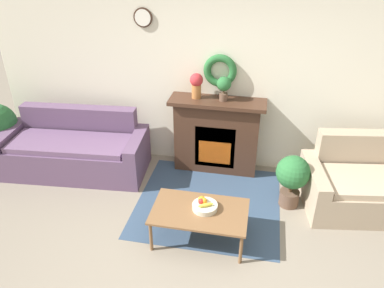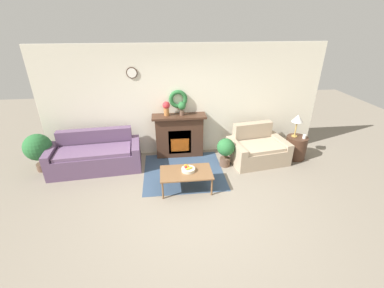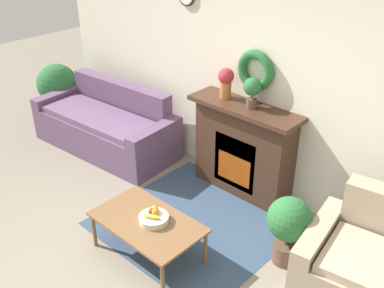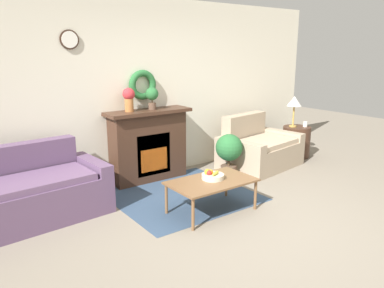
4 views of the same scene
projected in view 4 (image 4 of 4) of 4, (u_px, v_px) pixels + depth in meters
The scene contains 14 objects.
ground_plane at pixel (257, 229), 4.19m from camera, with size 16.00×16.00×0.00m, color gray.
floor_rug at pixel (181, 195), 5.16m from camera, with size 1.80×1.73×0.01m.
wall_back at pixel (148, 90), 5.71m from camera, with size 6.80×0.16×2.70m.
fireplace at pixel (149, 145), 5.66m from camera, with size 1.30×0.41×1.08m.
couch_left at pixel (16, 197), 4.26m from camera, with size 2.09×1.02×0.86m.
loveseat_right at pixel (258, 149), 6.41m from camera, with size 1.45×1.12×0.86m.
coffee_table at pixel (212, 183), 4.55m from camera, with size 1.04×0.63×0.40m.
fruit_bowl at pixel (212, 176), 4.59m from camera, with size 0.28×0.28×0.12m.
side_table_by_loveseat at pixel (296, 142), 6.98m from camera, with size 0.51×0.51×0.57m.
table_lamp at pixel (294, 102), 6.81m from camera, with size 0.26×0.26×0.56m.
mug at pixel (305, 124), 6.90m from camera, with size 0.08×0.08×0.10m.
vase_on_mantel_left at pixel (129, 98), 5.32m from camera, with size 0.18×0.18×0.34m.
potted_plant_on_mantel at pixel (152, 96), 5.51m from camera, with size 0.19×0.19×0.33m.
potted_plant_floor_by_loveseat at pixel (229, 151), 5.75m from camera, with size 0.41×0.41×0.70m.
Camera 4 is at (-2.84, -2.67, 1.94)m, focal length 35.00 mm.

